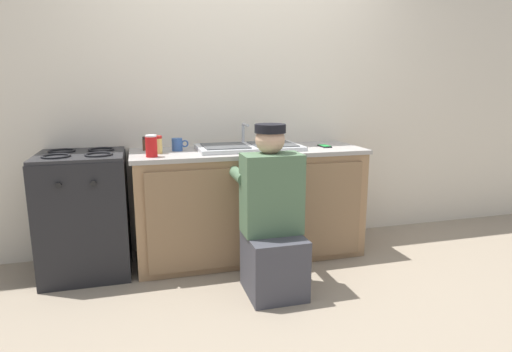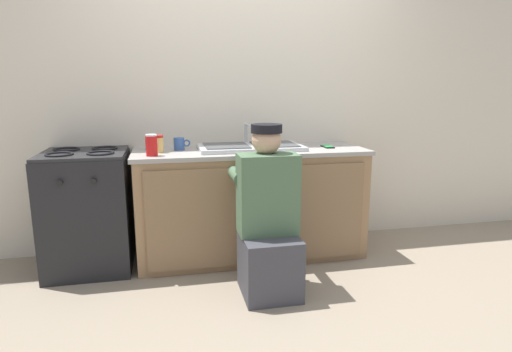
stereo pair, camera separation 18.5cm
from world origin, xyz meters
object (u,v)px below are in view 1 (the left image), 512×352
(soda_cup_red, at_px, (151,146))
(sink_double_basin, at_px, (249,147))
(stove_range, at_px, (85,213))
(cell_phone, at_px, (325,146))
(spice_bottle_pepper, at_px, (145,144))
(plumber_person, at_px, (272,224))
(coffee_mug, at_px, (178,144))
(condiment_jar, at_px, (157,145))

(soda_cup_red, bearing_deg, sink_double_basin, 13.22)
(stove_range, bearing_deg, cell_phone, -1.02)
(sink_double_basin, relative_size, stove_range, 0.90)
(spice_bottle_pepper, bearing_deg, soda_cup_red, -83.92)
(plumber_person, xyz_separation_m, soda_cup_red, (-0.72, 0.48, 0.47))
(coffee_mug, xyz_separation_m, condiment_jar, (-0.15, -0.09, 0.02))
(sink_double_basin, bearing_deg, condiment_jar, -177.71)
(cell_phone, height_order, soda_cup_red, soda_cup_red)
(coffee_mug, bearing_deg, cell_phone, -4.99)
(plumber_person, bearing_deg, cell_phone, 44.30)
(plumber_person, relative_size, spice_bottle_pepper, 10.52)
(stove_range, relative_size, soda_cup_red, 5.86)
(cell_phone, height_order, spice_bottle_pepper, spice_bottle_pepper)
(stove_range, distance_m, plumber_person, 1.37)
(sink_double_basin, bearing_deg, stove_range, -179.90)
(cell_phone, bearing_deg, coffee_mug, 175.01)
(stove_range, height_order, plumber_person, plumber_person)
(stove_range, relative_size, condiment_jar, 6.96)
(plumber_person, relative_size, condiment_jar, 8.63)
(stove_range, bearing_deg, condiment_jar, -2.75)
(spice_bottle_pepper, bearing_deg, stove_range, -161.03)
(cell_phone, bearing_deg, plumber_person, -135.70)
(soda_cup_red, distance_m, coffee_mug, 0.31)
(sink_double_basin, bearing_deg, cell_phone, -3.24)
(stove_range, height_order, coffee_mug, coffee_mug)
(stove_range, relative_size, cell_phone, 6.37)
(sink_double_basin, height_order, cell_phone, sink_double_basin)
(stove_range, bearing_deg, plumber_person, -28.53)
(plumber_person, xyz_separation_m, coffee_mug, (-0.52, 0.72, 0.45))
(cell_phone, distance_m, soda_cup_red, 1.37)
(cell_phone, height_order, coffee_mug, coffee_mug)
(soda_cup_red, relative_size, spice_bottle_pepper, 1.45)
(cell_phone, bearing_deg, condiment_jar, 179.67)
(sink_double_basin, distance_m, cell_phone, 0.62)
(stove_range, relative_size, spice_bottle_pepper, 8.49)
(soda_cup_red, height_order, coffee_mug, soda_cup_red)
(sink_double_basin, xyz_separation_m, cell_phone, (0.62, -0.04, -0.01))
(sink_double_basin, relative_size, cell_phone, 5.71)
(cell_phone, xyz_separation_m, soda_cup_red, (-1.36, -0.14, 0.07))
(sink_double_basin, xyz_separation_m, coffee_mug, (-0.54, 0.07, 0.03))
(cell_phone, height_order, condiment_jar, condiment_jar)
(condiment_jar, bearing_deg, coffee_mug, 31.40)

